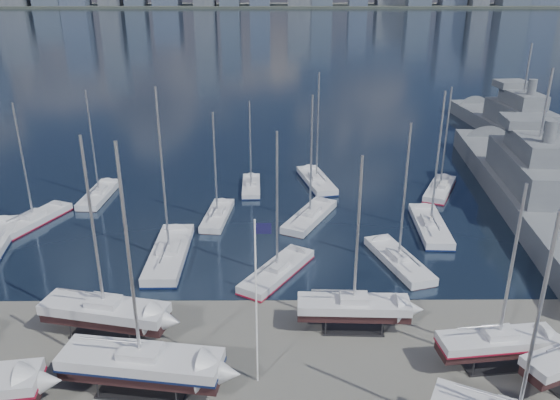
{
  "coord_description": "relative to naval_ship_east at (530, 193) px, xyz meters",
  "views": [
    {
      "loc": [
        1.64,
        -41.07,
        26.07
      ],
      "look_at": [
        1.96,
        8.0,
        6.28
      ],
      "focal_mm": 35.0,
      "sensor_mm": 36.0,
      "label": 1
    }
  ],
  "objects": [
    {
      "name": "ground",
      "position": [
        -33.04,
        -31.7,
        -1.67
      ],
      "size": [
        1400.0,
        1400.0,
        0.0
      ],
      "primitive_type": "plane",
      "color": "#605E59",
      "rests_on": "ground"
    },
    {
      "name": "water",
      "position": [
        -33.04,
        278.3,
        -1.82
      ],
      "size": [
        1400.0,
        600.0,
        0.4
      ],
      "primitive_type": "cube",
      "color": "#172136",
      "rests_on": "ground"
    },
    {
      "name": "far_shore",
      "position": [
        -33.04,
        538.3,
        -0.57
      ],
      "size": [
        1400.0,
        80.0,
        2.2
      ],
      "primitive_type": "cube",
      "color": "#2D332D",
      "rests_on": "ground"
    },
    {
      "name": "sailboat_cradle_2",
      "position": [
        -44.82,
        -26.54,
        0.42
      ],
      "size": [
        10.37,
        4.9,
        16.29
      ],
      "rotation": [
        0.0,
        0.0,
        -0.22
      ],
      "color": "#2D2D33",
      "rests_on": "ground"
    },
    {
      "name": "sailboat_cradle_3",
      "position": [
        -40.52,
        -32.87,
        0.48
      ],
      "size": [
        11.34,
        4.69,
        17.65
      ],
      "rotation": [
        0.0,
        0.0,
        -0.15
      ],
      "color": "#2D2D33",
      "rests_on": "ground"
    },
    {
      "name": "sailboat_cradle_4",
      "position": [
        -25.32,
        -25.89,
        0.33
      ],
      "size": [
        8.95,
        2.83,
        14.58
      ],
      "rotation": [
        0.0,
        0.0,
        -0.04
      ],
      "color": "#2D2D33",
      "rests_on": "ground"
    },
    {
      "name": "sailboat_cradle_6",
      "position": [
        -15.56,
        -30.48,
        0.3
      ],
      "size": [
        8.9,
        3.46,
        14.15
      ],
      "rotation": [
        0.0,
        0.0,
        0.12
      ],
      "color": "#2D2D33",
      "rests_on": "ground"
    },
    {
      "name": "sailboat_moored_1",
      "position": [
        -59.39,
        -5.25,
        -1.37
      ],
      "size": [
        6.18,
        10.17,
        14.72
      ],
      "rotation": [
        0.0,
        0.0,
        1.19
      ],
      "color": "black",
      "rests_on": "water"
    },
    {
      "name": "sailboat_moored_2",
      "position": [
        -54.29,
        2.79,
        -1.35
      ],
      "size": [
        3.12,
        9.76,
        14.58
      ],
      "rotation": [
        0.0,
        0.0,
        1.53
      ],
      "color": "black",
      "rests_on": "water"
    },
    {
      "name": "sailboat_moored_3",
      "position": [
        -42.2,
        -13.93,
        -1.36
      ],
      "size": [
        3.47,
        12.14,
        18.11
      ],
      "rotation": [
        0.0,
        0.0,
        1.58
      ],
      "color": "black",
      "rests_on": "water"
    },
    {
      "name": "sailboat_moored_4",
      "position": [
        -38.36,
        -4.07,
        -1.35
      ],
      "size": [
        3.36,
        9.04,
        13.34
      ],
      "rotation": [
        0.0,
        0.0,
        1.47
      ],
      "color": "black",
      "rests_on": "water"
    },
    {
      "name": "sailboat_moored_5",
      "position": [
        -34.82,
        5.8,
        -1.36
      ],
      "size": [
        2.63,
        8.44,
        12.51
      ],
      "rotation": [
        0.0,
        0.0,
        1.6
      ],
      "color": "black",
      "rests_on": "water"
    },
    {
      "name": "sailboat_moored_6",
      "position": [
        -31.37,
        -17.37,
        -1.37
      ],
      "size": [
        7.51,
        9.87,
        14.77
      ],
      "rotation": [
        0.0,
        0.0,
        1.02
      ],
      "color": "black",
      "rests_on": "water"
    },
    {
      "name": "sailboat_moored_7",
      "position": [
        -27.52,
        -4.51,
        -1.35
      ],
      "size": [
        7.12,
        10.39,
        15.39
      ],
      "rotation": [
        0.0,
        0.0,
        1.11
      ],
      "color": "black",
      "rests_on": "water"
    },
    {
      "name": "sailboat_moored_8",
      "position": [
        -25.93,
        7.73,
        -1.36
      ],
      "size": [
        5.18,
        11.03,
        15.9
      ],
      "rotation": [
        0.0,
        0.0,
        1.79
      ],
      "color": "black",
      "rests_on": "water"
    },
    {
      "name": "sailboat_moored_9",
      "position": [
        -19.4,
        -15.27,
        -1.35
      ],
      "size": [
        5.52,
        10.3,
        14.98
      ],
      "rotation": [
        0.0,
        0.0,
        1.86
      ],
      "color": "black",
      "rests_on": "water"
    },
    {
      "name": "sailboat_moored_10",
      "position": [
        -14.19,
        -7.31,
        -1.36
      ],
      "size": [
        3.68,
        11.12,
        16.39
      ],
      "rotation": [
        0.0,
        0.0,
        1.51
      ],
      "color": "black",
      "rests_on": "water"
    },
    {
      "name": "sailboat_moored_11",
      "position": [
        -9.79,
        4.52,
        -1.37
      ],
      "size": [
        6.63,
        9.97,
        14.56
      ],
      "rotation": [
        0.0,
        0.0,
        1.13
      ],
      "color": "black",
      "rests_on": "water"
    },
    {
      "name": "naval_ship_east",
      "position": [
        0.0,
        0.0,
        0.0
      ],
      "size": [
        14.1,
        53.15,
        18.73
      ],
      "rotation": [
        0.0,
        0.0,
        1.46
      ],
      "color": "slate",
      "rests_on": "water"
    },
    {
      "name": "naval_ship_west",
      "position": [
        10.5,
        29.34,
        -0.01
      ],
      "size": [
        10.3,
        46.87,
        18.18
      ],
      "rotation": [
        0.0,
        0.0,
        1.63
      ],
      "color": "slate",
      "rests_on": "water"
    },
    {
      "name": "flagpole",
      "position": [
        -32.67,
        -32.02,
        5.48
      ],
      "size": [
        1.09,
        0.12,
        12.39
      ],
      "color": "white",
      "rests_on": "ground"
    }
  ]
}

